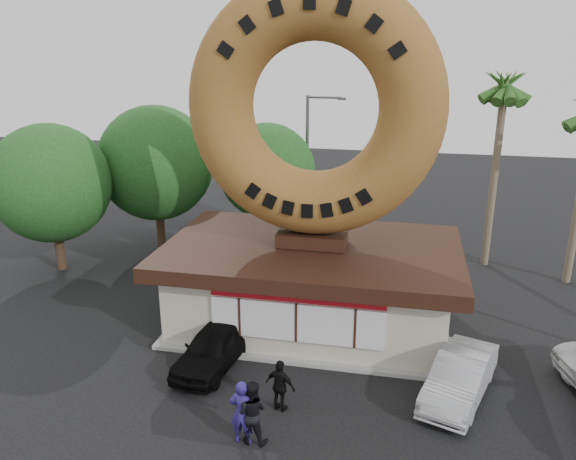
{
  "coord_description": "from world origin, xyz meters",
  "views": [
    {
      "loc": [
        3.28,
        -13.85,
        10.55
      ],
      "look_at": [
        -0.51,
        4.0,
        4.5
      ],
      "focal_mm": 35.0,
      "sensor_mm": 36.0,
      "label": 1
    }
  ],
  "objects_px": {
    "car_black": "(213,347)",
    "car_silver": "(460,377)",
    "giant_donut": "(314,108)",
    "street_lamp": "(310,161)",
    "donut_shop": "(311,282)",
    "person_center": "(251,412)",
    "person_left": "(242,412)",
    "person_right": "(280,386)"
  },
  "relations": [
    {
      "from": "donut_shop",
      "to": "car_black",
      "type": "distance_m",
      "value": 4.79
    },
    {
      "from": "person_center",
      "to": "car_silver",
      "type": "bearing_deg",
      "value": -149.01
    },
    {
      "from": "person_left",
      "to": "person_center",
      "type": "distance_m",
      "value": 0.26
    },
    {
      "from": "giant_donut",
      "to": "person_left",
      "type": "xyz_separation_m",
      "value": [
        -0.66,
        -7.39,
        -7.43
      ]
    },
    {
      "from": "donut_shop",
      "to": "giant_donut",
      "type": "bearing_deg",
      "value": 90.0
    },
    {
      "from": "street_lamp",
      "to": "person_center",
      "type": "relative_size",
      "value": 4.23
    },
    {
      "from": "person_right",
      "to": "giant_donut",
      "type": "bearing_deg",
      "value": -70.88
    },
    {
      "from": "car_black",
      "to": "car_silver",
      "type": "xyz_separation_m",
      "value": [
        8.13,
        -0.13,
        0.02
      ]
    },
    {
      "from": "person_right",
      "to": "car_black",
      "type": "xyz_separation_m",
      "value": [
        -2.8,
        1.98,
        -0.15
      ]
    },
    {
      "from": "person_center",
      "to": "person_left",
      "type": "bearing_deg",
      "value": 22.64
    },
    {
      "from": "person_center",
      "to": "person_right",
      "type": "bearing_deg",
      "value": -106.41
    },
    {
      "from": "person_left",
      "to": "car_black",
      "type": "distance_m",
      "value": 4.18
    },
    {
      "from": "street_lamp",
      "to": "person_left",
      "type": "relative_size",
      "value": 4.13
    },
    {
      "from": "street_lamp",
      "to": "person_left",
      "type": "height_order",
      "value": "street_lamp"
    },
    {
      "from": "person_left",
      "to": "car_black",
      "type": "relative_size",
      "value": 0.48
    },
    {
      "from": "street_lamp",
      "to": "donut_shop",
      "type": "bearing_deg",
      "value": -79.5
    },
    {
      "from": "person_center",
      "to": "car_silver",
      "type": "distance_m",
      "value": 6.71
    },
    {
      "from": "street_lamp",
      "to": "person_center",
      "type": "xyz_separation_m",
      "value": [
        1.44,
        -17.3,
        -3.54
      ]
    },
    {
      "from": "giant_donut",
      "to": "car_black",
      "type": "xyz_separation_m",
      "value": [
        -2.75,
        -3.79,
        -7.71
      ]
    },
    {
      "from": "person_center",
      "to": "car_silver",
      "type": "height_order",
      "value": "person_center"
    },
    {
      "from": "donut_shop",
      "to": "street_lamp",
      "type": "height_order",
      "value": "street_lamp"
    },
    {
      "from": "person_left",
      "to": "person_right",
      "type": "relative_size",
      "value": 1.15
    },
    {
      "from": "donut_shop",
      "to": "car_silver",
      "type": "xyz_separation_m",
      "value": [
        5.37,
        -3.9,
        -1.06
      ]
    },
    {
      "from": "person_right",
      "to": "car_silver",
      "type": "bearing_deg",
      "value": -142.17
    },
    {
      "from": "car_black",
      "to": "person_right",
      "type": "bearing_deg",
      "value": -27.2
    },
    {
      "from": "donut_shop",
      "to": "person_center",
      "type": "height_order",
      "value": "donut_shop"
    },
    {
      "from": "person_left",
      "to": "street_lamp",
      "type": "bearing_deg",
      "value": -86.66
    },
    {
      "from": "street_lamp",
      "to": "person_right",
      "type": "height_order",
      "value": "street_lamp"
    },
    {
      "from": "car_black",
      "to": "car_silver",
      "type": "relative_size",
      "value": 0.95
    },
    {
      "from": "donut_shop",
      "to": "person_center",
      "type": "distance_m",
      "value": 7.34
    },
    {
      "from": "donut_shop",
      "to": "person_center",
      "type": "relative_size",
      "value": 5.93
    },
    {
      "from": "donut_shop",
      "to": "giant_donut",
      "type": "relative_size",
      "value": 1.22
    },
    {
      "from": "car_silver",
      "to": "person_right",
      "type": "bearing_deg",
      "value": -142.08
    },
    {
      "from": "car_black",
      "to": "person_center",
      "type": "bearing_deg",
      "value": -48.34
    },
    {
      "from": "giant_donut",
      "to": "person_left",
      "type": "relative_size",
      "value": 4.75
    },
    {
      "from": "person_center",
      "to": "car_black",
      "type": "height_order",
      "value": "person_center"
    },
    {
      "from": "giant_donut",
      "to": "car_silver",
      "type": "xyz_separation_m",
      "value": [
        5.37,
        -3.91,
        -7.7
      ]
    },
    {
      "from": "donut_shop",
      "to": "person_right",
      "type": "distance_m",
      "value": 5.83
    },
    {
      "from": "person_center",
      "to": "car_black",
      "type": "bearing_deg",
      "value": -55.69
    },
    {
      "from": "street_lamp",
      "to": "person_center",
      "type": "distance_m",
      "value": 17.71
    },
    {
      "from": "person_left",
      "to": "person_center",
      "type": "relative_size",
      "value": 1.03
    },
    {
      "from": "giant_donut",
      "to": "car_silver",
      "type": "bearing_deg",
      "value": -36.07
    }
  ]
}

